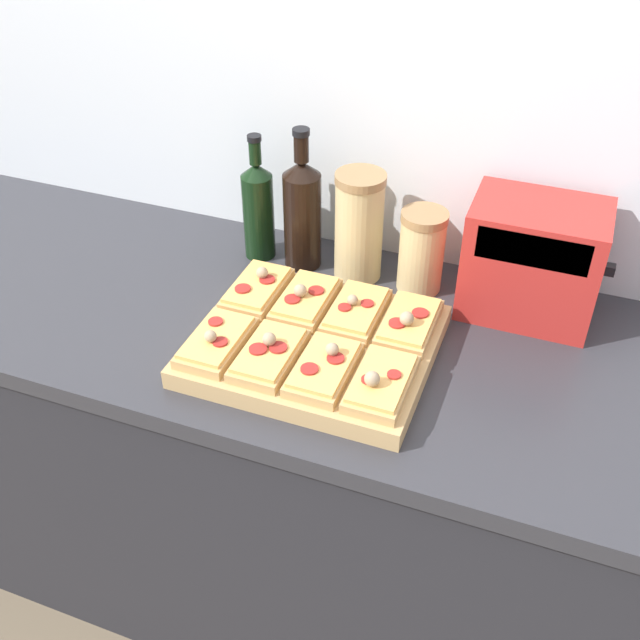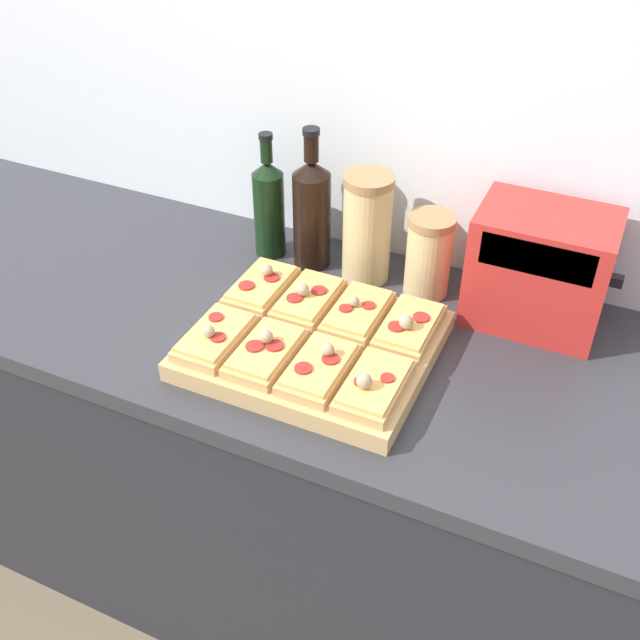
# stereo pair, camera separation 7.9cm
# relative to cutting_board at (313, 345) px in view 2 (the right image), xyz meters

# --- Properties ---
(wall_back) EXTENTS (6.00, 0.06, 2.50)m
(wall_back) POSITION_rel_cutting_board_xyz_m (-0.01, 0.43, 0.34)
(wall_back) COLOR silver
(wall_back) RESTS_ON ground_plane
(kitchen_counter) EXTENTS (2.63, 0.67, 0.89)m
(kitchen_counter) POSITION_rel_cutting_board_xyz_m (-0.01, 0.08, -0.46)
(kitchen_counter) COLOR #232328
(kitchen_counter) RESTS_ON ground_plane
(cutting_board) EXTENTS (0.44, 0.38, 0.04)m
(cutting_board) POSITION_rel_cutting_board_xyz_m (0.00, 0.00, 0.00)
(cutting_board) COLOR tan
(cutting_board) RESTS_ON kitchen_counter
(pizza_slice_back_left) EXTENTS (0.10, 0.17, 0.05)m
(pizza_slice_back_left) POSITION_rel_cutting_board_xyz_m (-0.16, 0.09, 0.03)
(pizza_slice_back_left) COLOR tan
(pizza_slice_back_left) RESTS_ON cutting_board
(pizza_slice_back_midleft) EXTENTS (0.10, 0.17, 0.05)m
(pizza_slice_back_midleft) POSITION_rel_cutting_board_xyz_m (-0.05, 0.09, 0.03)
(pizza_slice_back_midleft) COLOR tan
(pizza_slice_back_midleft) RESTS_ON cutting_board
(pizza_slice_back_midright) EXTENTS (0.10, 0.17, 0.05)m
(pizza_slice_back_midright) POSITION_rel_cutting_board_xyz_m (0.05, 0.09, 0.03)
(pizza_slice_back_midright) COLOR tan
(pizza_slice_back_midright) RESTS_ON cutting_board
(pizza_slice_back_right) EXTENTS (0.10, 0.17, 0.06)m
(pizza_slice_back_right) POSITION_rel_cutting_board_xyz_m (0.16, 0.09, 0.03)
(pizza_slice_back_right) COLOR tan
(pizza_slice_back_right) RESTS_ON cutting_board
(pizza_slice_front_left) EXTENTS (0.10, 0.17, 0.05)m
(pizza_slice_front_left) POSITION_rel_cutting_board_xyz_m (-0.16, -0.09, 0.03)
(pizza_slice_front_left) COLOR tan
(pizza_slice_front_left) RESTS_ON cutting_board
(pizza_slice_front_midleft) EXTENTS (0.10, 0.17, 0.05)m
(pizza_slice_front_midleft) POSITION_rel_cutting_board_xyz_m (-0.05, -0.09, 0.03)
(pizza_slice_front_midleft) COLOR tan
(pizza_slice_front_midleft) RESTS_ON cutting_board
(pizza_slice_front_midright) EXTENTS (0.10, 0.17, 0.05)m
(pizza_slice_front_midright) POSITION_rel_cutting_board_xyz_m (0.05, -0.09, 0.03)
(pizza_slice_front_midright) COLOR tan
(pizza_slice_front_midright) RESTS_ON cutting_board
(pizza_slice_front_right) EXTENTS (0.10, 0.17, 0.06)m
(pizza_slice_front_right) POSITION_rel_cutting_board_xyz_m (0.16, -0.09, 0.03)
(pizza_slice_front_right) COLOR tan
(pizza_slice_front_right) RESTS_ON cutting_board
(olive_oil_bottle) EXTENTS (0.07, 0.07, 0.29)m
(olive_oil_bottle) POSITION_rel_cutting_board_xyz_m (-0.24, 0.29, 0.10)
(olive_oil_bottle) COLOR black
(olive_oil_bottle) RESTS_ON kitchen_counter
(wine_bottle) EXTENTS (0.08, 0.08, 0.32)m
(wine_bottle) POSITION_rel_cutting_board_xyz_m (-0.14, 0.29, 0.11)
(wine_bottle) COLOR black
(wine_bottle) RESTS_ON kitchen_counter
(grain_jar_tall) EXTENTS (0.11, 0.11, 0.24)m
(grain_jar_tall) POSITION_rel_cutting_board_xyz_m (-0.01, 0.29, 0.10)
(grain_jar_tall) COLOR tan
(grain_jar_tall) RESTS_ON kitchen_counter
(grain_jar_short) EXTENTS (0.10, 0.10, 0.18)m
(grain_jar_short) POSITION_rel_cutting_board_xyz_m (0.13, 0.29, 0.07)
(grain_jar_short) COLOR tan
(grain_jar_short) RESTS_ON kitchen_counter
(toaster_oven) EXTENTS (0.28, 0.18, 0.24)m
(toaster_oven) POSITION_rel_cutting_board_xyz_m (0.35, 0.29, 0.10)
(toaster_oven) COLOR red
(toaster_oven) RESTS_ON kitchen_counter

